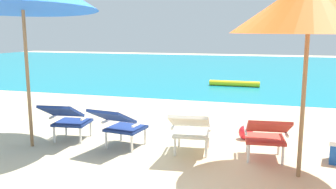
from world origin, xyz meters
The scene contains 9 objects.
ground_plane centered at (0.00, 4.00, 0.00)m, with size 40.00×40.00×0.00m, color #CCB78E.
ocean_band centered at (0.00, 12.98, 0.00)m, with size 40.00×18.00×0.01m, color teal.
swim_buoy centered at (0.44, 6.71, 0.10)m, with size 0.18×0.18×1.60m, color yellow.
lounge_chair_far_left centered at (-1.48, 0.03, 0.40)m, with size 0.63×0.93×0.68m.
lounge_chair_near_left centered at (-0.55, -0.05, 0.40)m, with size 0.65×0.94×0.68m.
lounge_chair_near_right centered at (0.51, -0.03, 0.40)m, with size 0.63×0.93×0.68m.
lounge_chair_far_right centered at (1.52, -0.02, 0.40)m, with size 0.62×0.93×0.68m.
beach_umbrella_right centered at (1.92, -0.37, 2.01)m, with size 2.48×2.48×2.32m.
beach_ball centered at (1.20, 0.99, 0.12)m, with size 0.23×0.23×0.23m, color red.
Camera 1 is at (1.54, -4.68, 1.72)m, focal length 37.77 mm.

